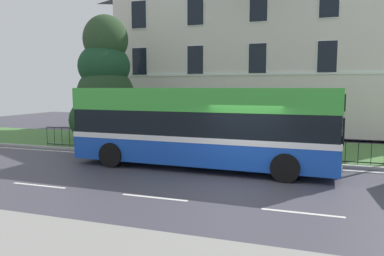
% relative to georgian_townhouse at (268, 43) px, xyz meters
% --- Properties ---
extents(ground_plane, '(60.00, 56.00, 0.18)m').
position_rel_georgian_townhouse_xyz_m(ground_plane, '(1.22, -15.04, -6.30)').
color(ground_plane, '#413F4A').
extents(georgian_townhouse, '(20.10, 9.67, 12.25)m').
position_rel_georgian_townhouse_xyz_m(georgian_townhouse, '(0.00, 0.00, 0.00)').
color(georgian_townhouse, silver).
rests_on(georgian_townhouse, ground_plane).
extents(iron_verge_railing, '(19.37, 0.04, 0.97)m').
position_rel_georgian_townhouse_xyz_m(iron_verge_railing, '(-0.00, -11.87, -5.66)').
color(iron_verge_railing, black).
rests_on(iron_verge_railing, ground_plane).
extents(evergreen_tree, '(4.24, 4.24, 7.61)m').
position_rel_georgian_townhouse_xyz_m(evergreen_tree, '(-8.16, -8.59, -3.46)').
color(evergreen_tree, '#423328').
rests_on(evergreen_tree, ground_plane).
extents(single_decker_bus, '(10.14, 2.97, 3.07)m').
position_rel_georgian_townhouse_xyz_m(single_decker_bus, '(-0.69, -13.82, -4.66)').
color(single_decker_bus, blue).
rests_on(single_decker_bus, ground_plane).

